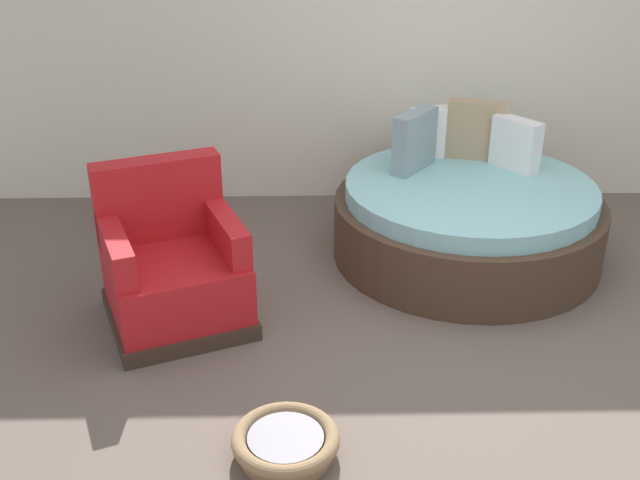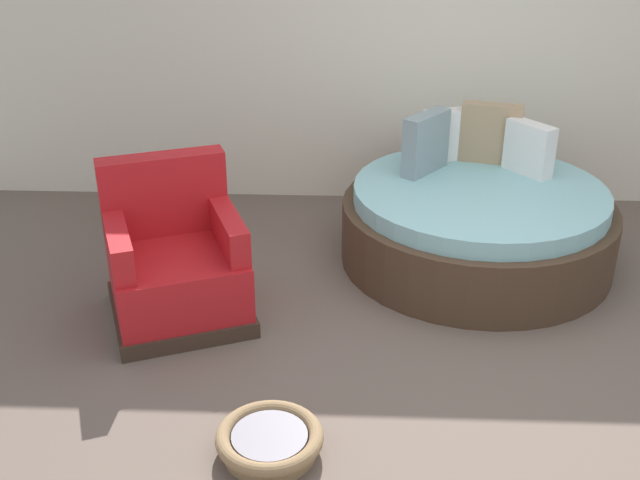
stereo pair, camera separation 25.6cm
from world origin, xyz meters
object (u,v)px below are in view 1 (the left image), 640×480
at_px(round_daybed, 467,217).
at_px(pet_basket, 286,443).
at_px(side_table, 146,181).
at_px(red_armchair, 173,269).

bearing_deg(round_daybed, pet_basket, -121.16).
distance_m(pet_basket, side_table, 2.66).
xyz_separation_m(round_daybed, red_armchair, (-1.92, -0.79, 0.04)).
distance_m(red_armchair, pet_basket, 1.44).
xyz_separation_m(pet_basket, side_table, (-1.05, 2.42, 0.35)).
xyz_separation_m(red_armchair, pet_basket, (0.69, -1.24, -0.26)).
height_order(red_armchair, side_table, red_armchair).
relative_size(round_daybed, side_table, 3.56).
height_order(red_armchair, pet_basket, red_armchair).
bearing_deg(red_armchair, round_daybed, 22.44).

